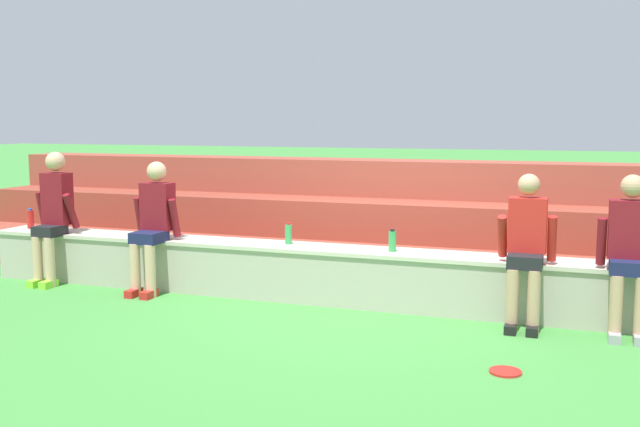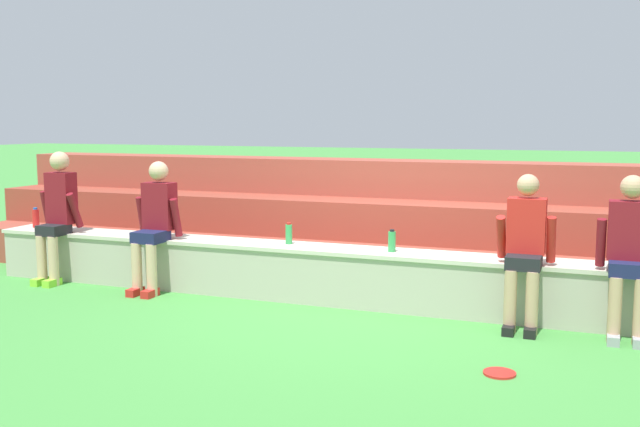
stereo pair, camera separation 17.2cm
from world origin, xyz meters
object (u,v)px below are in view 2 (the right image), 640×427
object	(u,v)px
person_left_of_center	(155,222)
person_far_left	(57,212)
water_bottle_center_gap	(289,234)
person_center	(525,247)
person_right_of_center	(630,251)
water_bottle_mid_left	(36,218)
water_bottle_near_left	(392,241)
frisbee	(500,373)

from	to	relation	value
person_left_of_center	person_far_left	bearing A→B (deg)	-179.99
water_bottle_center_gap	person_left_of_center	bearing A→B (deg)	-169.01
person_left_of_center	person_center	world-z (taller)	person_left_of_center
person_right_of_center	person_far_left	bearing A→B (deg)	179.68
person_center	water_bottle_mid_left	distance (m)	5.76
person_center	person_left_of_center	bearing A→B (deg)	179.46
water_bottle_near_left	frisbee	size ratio (longest dim) A/B	0.94
person_left_of_center	water_bottle_mid_left	size ratio (longest dim) A/B	5.85
person_right_of_center	water_bottle_center_gap	xyz separation A→B (m)	(-3.27, 0.32, -0.08)
person_left_of_center	person_center	distance (m)	3.88
person_far_left	person_center	xyz separation A→B (m)	(5.19, -0.04, -0.07)
water_bottle_mid_left	water_bottle_near_left	bearing A→B (deg)	-0.53
person_far_left	water_bottle_center_gap	xyz separation A→B (m)	(2.77, 0.28, -0.14)
person_center	water_bottle_center_gap	bearing A→B (deg)	172.48
person_center	water_bottle_near_left	xyz separation A→B (m)	(-1.29, 0.27, -0.07)
water_bottle_mid_left	person_center	bearing A→B (deg)	-3.07
person_right_of_center	water_bottle_mid_left	size ratio (longest dim) A/B	5.78
water_bottle_center_gap	person_center	bearing A→B (deg)	-7.52
person_left_of_center	person_right_of_center	size ratio (longest dim) A/B	1.01
person_left_of_center	person_right_of_center	distance (m)	4.73
person_right_of_center	frisbee	size ratio (longest dim) A/B	5.84
person_center	person_right_of_center	size ratio (longest dim) A/B	0.99
water_bottle_center_gap	person_far_left	bearing A→B (deg)	-174.15
person_left_of_center	water_bottle_center_gap	bearing A→B (deg)	10.99
person_left_of_center	water_bottle_center_gap	xyz separation A→B (m)	(1.46, 0.28, -0.09)
person_far_left	person_right_of_center	bearing A→B (deg)	-0.32
water_bottle_mid_left	frisbee	distance (m)	5.97
person_center	frisbee	bearing A→B (deg)	-91.63
water_bottle_near_left	water_bottle_center_gap	bearing A→B (deg)	177.37
water_bottle_near_left	water_bottle_mid_left	size ratio (longest dim) A/B	0.93
water_bottle_mid_left	person_right_of_center	bearing A→B (deg)	-2.65
person_far_left	water_bottle_near_left	world-z (taller)	person_far_left
water_bottle_mid_left	person_left_of_center	bearing A→B (deg)	-8.27
person_far_left	water_bottle_near_left	distance (m)	3.90
person_far_left	frisbee	bearing A→B (deg)	-14.55
water_bottle_mid_left	frisbee	world-z (taller)	water_bottle_mid_left
water_bottle_near_left	frisbee	xyz separation A→B (m)	(1.25, -1.57, -0.66)
water_bottle_mid_left	person_far_left	bearing A→B (deg)	-25.77
person_far_left	frisbee	xyz separation A→B (m)	(5.15, -1.34, -0.80)
water_bottle_center_gap	frisbee	size ratio (longest dim) A/B	0.95
water_bottle_near_left	person_far_left	bearing A→B (deg)	-176.60
person_far_left	water_bottle_near_left	bearing A→B (deg)	3.40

